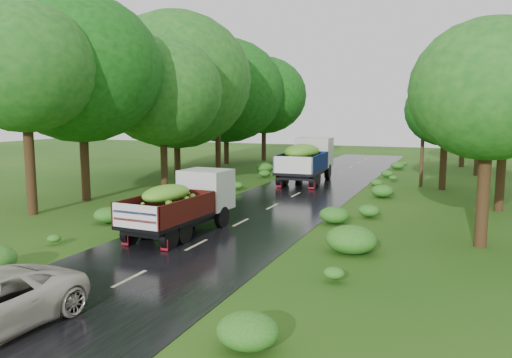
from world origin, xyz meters
The scene contains 9 objects.
ground centered at (0.00, 0.00, 0.00)m, with size 120.00×120.00×0.00m, color #19430E.
road centered at (0.00, 5.00, 0.01)m, with size 6.50×80.00×0.02m, color black.
road_lines centered at (0.00, 6.00, 0.02)m, with size 0.12×69.60×0.00m.
truck_near centered at (-1.34, 5.48, 1.34)m, with size 2.27×5.74×2.37m.
truck_far centered at (-0.89, 21.40, 1.68)m, with size 2.80×7.17×2.97m.
utility_pole centered at (6.53, 22.24, 4.20)m, with size 1.42×0.41×8.17m.
trees_left centered at (-10.21, 21.32, 6.67)m, with size 7.12×32.74×9.28m.
trees_right centered at (9.53, 22.65, 5.70)m, with size 6.13×31.71×8.19m.
shrubs centered at (0.00, 14.00, 0.35)m, with size 11.90×44.00×0.70m.
Camera 1 is at (8.62, -11.54, 4.81)m, focal length 35.00 mm.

